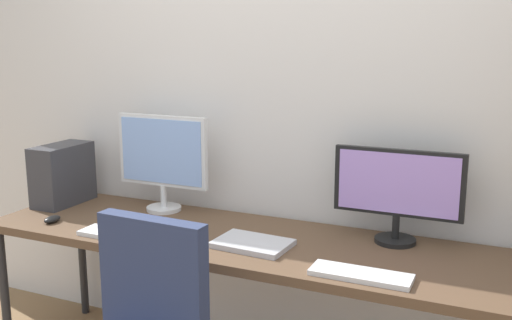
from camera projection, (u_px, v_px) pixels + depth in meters
wall_back at (287, 104)px, 2.92m from camera, size 4.97×0.10×2.60m
desk at (251, 248)px, 2.67m from camera, size 2.57×0.68×0.74m
monitor_left at (162, 157)px, 3.03m from camera, size 0.51×0.18×0.50m
monitor_right at (398, 189)px, 2.56m from camera, size 0.56×0.18×0.42m
pc_tower at (63, 174)px, 3.19m from camera, size 0.17×0.34×0.32m
keyboard_left at (118, 235)px, 2.68m from camera, size 0.37×0.13×0.02m
keyboard_right at (361, 275)px, 2.23m from camera, size 0.38×0.13×0.02m
computer_mouse at (52, 219)px, 2.88m from camera, size 0.06×0.10×0.03m
laptop_closed at (252, 244)px, 2.56m from camera, size 0.33×0.24×0.02m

